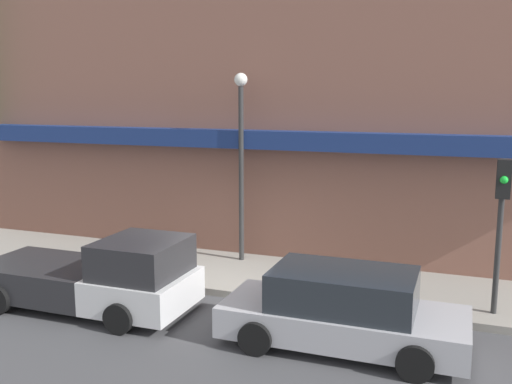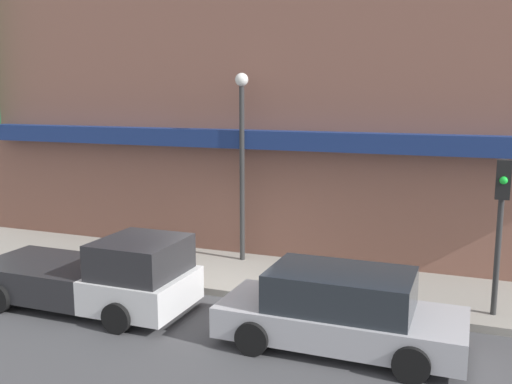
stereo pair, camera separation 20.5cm
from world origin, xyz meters
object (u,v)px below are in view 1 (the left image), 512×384
at_px(pickup_truck, 98,277).
at_px(fire_hydrant, 352,284).
at_px(street_lamp, 241,144).
at_px(traffic_light, 501,208).
at_px(parked_car, 343,310).

bearing_deg(pickup_truck, fire_hydrant, 20.02).
height_order(pickup_truck, street_lamp, street_lamp).
bearing_deg(street_lamp, traffic_light, -16.48).
xyz_separation_m(fire_hydrant, traffic_light, (3.00, 0.12, 1.93)).
bearing_deg(parked_car, pickup_truck, -178.82).
bearing_deg(street_lamp, fire_hydrant, -30.17).
bearing_deg(fire_hydrant, street_lamp, 149.83).
bearing_deg(parked_car, fire_hydrant, 97.20).
bearing_deg(fire_hydrant, pickup_truck, -157.97).
xyz_separation_m(pickup_truck, street_lamp, (1.77, 4.21, 2.69)).
distance_m(parked_car, traffic_light, 3.98).
height_order(parked_car, street_lamp, street_lamp).
bearing_deg(pickup_truck, street_lamp, 65.14).
height_order(parked_car, fire_hydrant, parked_car).
xyz_separation_m(pickup_truck, fire_hydrant, (5.31, 2.15, -0.21)).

